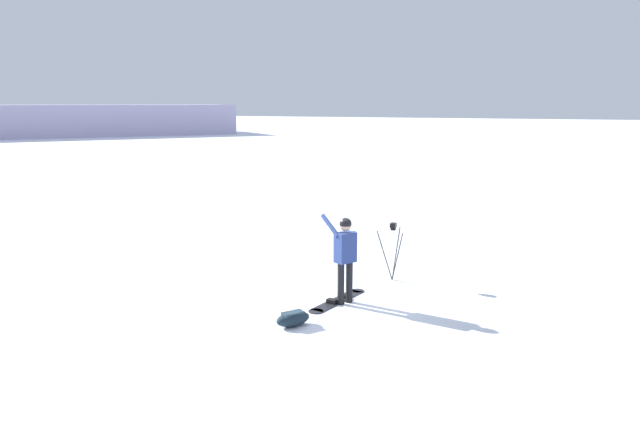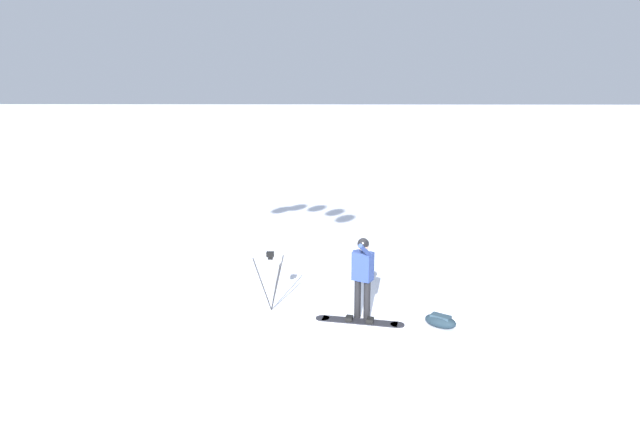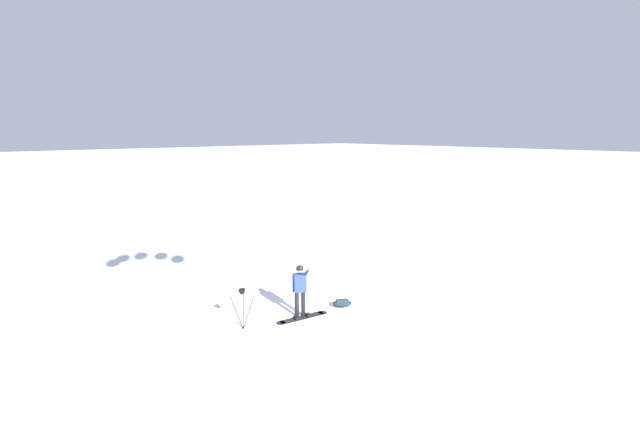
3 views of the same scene
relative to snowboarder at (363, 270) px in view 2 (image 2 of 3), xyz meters
The scene contains 5 objects.
ground_plane 1.32m from the snowboarder, 145.23° to the left, with size 300.00×300.00×0.00m, color white.
snowboarder is the anchor object (origin of this frame).
snowboard 1.08m from the snowboarder, 162.72° to the left, with size 0.59×1.84×0.10m.
gear_bag_large 1.88m from the snowboarder, 104.18° to the right, with size 0.65×0.74×0.27m.
camera_tripod 2.00m from the snowboarder, 78.10° to the left, with size 0.63×0.67×1.33m.
Camera 2 is at (-10.25, 0.18, 4.77)m, focal length 30.89 mm.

